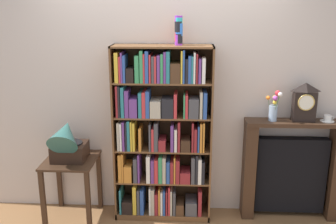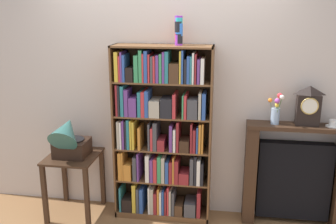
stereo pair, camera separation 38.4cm
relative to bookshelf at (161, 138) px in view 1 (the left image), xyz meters
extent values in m
cube|color=brown|center=(0.01, -0.14, -0.89)|extent=(7.89, 6.40, 0.02)
cube|color=beige|center=(0.22, 0.20, 0.43)|extent=(4.89, 0.08, 2.61)
cube|color=brown|center=(-0.47, 0.01, 0.03)|extent=(0.02, 0.31, 1.81)
cube|color=brown|center=(0.50, 0.01, 0.03)|extent=(0.02, 0.31, 1.81)
cube|color=#4C311C|center=(0.01, 0.16, 0.03)|extent=(0.99, 0.01, 1.81)
cube|color=brown|center=(0.01, 0.01, 0.92)|extent=(0.99, 0.31, 0.02)
cube|color=brown|center=(0.01, 0.01, -0.85)|extent=(0.99, 0.31, 0.06)
cube|color=teal|center=(-0.43, -0.02, -0.68)|extent=(0.02, 0.23, 0.27)
cube|color=black|center=(-0.36, -0.04, -0.75)|extent=(0.11, 0.18, 0.14)
cube|color=gold|center=(-0.28, -0.03, -0.66)|extent=(0.04, 0.21, 0.31)
cube|color=#424247|center=(-0.24, -0.02, -0.68)|extent=(0.03, 0.23, 0.27)
cube|color=#2D519E|center=(-0.20, -0.01, -0.68)|extent=(0.04, 0.25, 0.27)
cube|color=white|center=(-0.12, -0.02, -0.67)|extent=(0.02, 0.24, 0.30)
cube|color=#B2A893|center=(-0.09, -0.03, -0.68)|extent=(0.03, 0.20, 0.28)
cube|color=maroon|center=(-0.05, -0.01, -0.70)|extent=(0.03, 0.26, 0.24)
cube|color=orange|center=(-0.02, -0.01, -0.68)|extent=(0.02, 0.24, 0.29)
cube|color=white|center=(0.01, -0.03, -0.69)|extent=(0.02, 0.22, 0.26)
cube|color=#2D519E|center=(0.03, -0.01, -0.68)|extent=(0.02, 0.24, 0.27)
cube|color=maroon|center=(0.06, -0.03, -0.69)|extent=(0.02, 0.20, 0.27)
cube|color=#C63338|center=(0.08, -0.01, -0.66)|extent=(0.02, 0.25, 0.31)
cube|color=#B2A893|center=(0.11, -0.03, -0.68)|extent=(0.02, 0.21, 0.28)
cube|color=#424247|center=(0.14, -0.03, -0.69)|extent=(0.03, 0.21, 0.26)
cube|color=#472D1C|center=(0.20, -0.02, -0.76)|extent=(0.08, 0.23, 0.12)
cube|color=#424247|center=(0.31, -0.02, -0.75)|extent=(0.12, 0.23, 0.15)
cube|color=maroon|center=(0.40, 0.00, -0.68)|extent=(0.04, 0.26, 0.28)
cube|color=brown|center=(0.01, 0.01, -0.46)|extent=(0.95, 0.29, 0.02)
cube|color=orange|center=(-0.42, -0.03, -0.31)|extent=(0.03, 0.21, 0.30)
cube|color=orange|center=(-0.39, -0.03, -0.30)|extent=(0.02, 0.21, 0.31)
cube|color=orange|center=(-0.34, -0.03, -0.37)|extent=(0.08, 0.22, 0.18)
cube|color=#424247|center=(-0.26, -0.01, -0.33)|extent=(0.04, 0.24, 0.26)
cube|color=#663884|center=(-0.23, -0.01, -0.30)|extent=(0.02, 0.24, 0.30)
cube|color=white|center=(-0.13, -0.01, -0.31)|extent=(0.04, 0.25, 0.29)
cube|color=#663884|center=(-0.09, -0.03, -0.33)|extent=(0.03, 0.21, 0.25)
cube|color=#C63338|center=(-0.05, -0.03, -0.33)|extent=(0.04, 0.21, 0.25)
cube|color=#388E56|center=(-0.01, -0.02, -0.31)|extent=(0.04, 0.22, 0.28)
cube|color=#B2A893|center=(0.03, -0.03, -0.32)|extent=(0.03, 0.21, 0.27)
cube|color=#2D519E|center=(0.07, -0.01, -0.34)|extent=(0.03, 0.25, 0.23)
cube|color=maroon|center=(0.11, -0.02, -0.34)|extent=(0.03, 0.23, 0.23)
cube|color=orange|center=(0.14, -0.02, -0.31)|extent=(0.02, 0.22, 0.28)
cube|color=maroon|center=(0.17, -0.02, -0.33)|extent=(0.04, 0.23, 0.25)
cube|color=maroon|center=(0.25, -0.03, -0.39)|extent=(0.10, 0.21, 0.12)
cube|color=#424247|center=(0.33, -0.02, -0.31)|extent=(0.04, 0.23, 0.28)
cube|color=black|center=(0.36, -0.03, -0.30)|extent=(0.02, 0.20, 0.31)
cube|color=white|center=(0.39, -0.02, -0.32)|extent=(0.03, 0.24, 0.27)
cube|color=black|center=(0.43, -0.02, -0.34)|extent=(0.03, 0.22, 0.24)
cube|color=brown|center=(0.01, 0.01, -0.12)|extent=(0.95, 0.29, 0.02)
cube|color=#B2A893|center=(-0.42, -0.03, 0.04)|extent=(0.03, 0.21, 0.29)
cube|color=white|center=(-0.40, -0.03, 0.03)|extent=(0.02, 0.22, 0.28)
cube|color=#663884|center=(-0.37, -0.03, 0.04)|extent=(0.02, 0.22, 0.30)
cube|color=black|center=(-0.35, -0.03, 0.04)|extent=(0.02, 0.21, 0.30)
cube|color=teal|center=(-0.32, -0.01, 0.05)|extent=(0.03, 0.24, 0.31)
cube|color=gold|center=(-0.29, 0.00, 0.04)|extent=(0.02, 0.26, 0.30)
cube|color=gold|center=(-0.27, -0.01, 0.04)|extent=(0.02, 0.24, 0.29)
cube|color=orange|center=(-0.21, -0.03, 0.01)|extent=(0.03, 0.21, 0.23)
cube|color=#424247|center=(-0.11, -0.01, 0.03)|extent=(0.02, 0.25, 0.28)
cube|color=#C63338|center=(-0.08, -0.02, 0.01)|extent=(0.02, 0.23, 0.23)
cube|color=#424247|center=(-0.05, -0.01, 0.04)|extent=(0.04, 0.25, 0.29)
cube|color=maroon|center=(0.01, -0.03, -0.05)|extent=(0.07, 0.21, 0.12)
cube|color=#663884|center=(0.11, -0.03, 0.03)|extent=(0.03, 0.21, 0.27)
cube|color=white|center=(0.15, -0.02, 0.01)|extent=(0.03, 0.22, 0.23)
cube|color=maroon|center=(0.18, -0.01, 0.05)|extent=(0.02, 0.25, 0.31)
cube|color=#382316|center=(0.25, -0.04, -0.05)|extent=(0.09, 0.19, 0.12)
cube|color=maroon|center=(0.32, 0.00, 0.04)|extent=(0.02, 0.26, 0.30)
cube|color=maroon|center=(0.34, -0.02, 0.01)|extent=(0.03, 0.22, 0.24)
cube|color=#2D519E|center=(0.37, -0.01, 0.03)|extent=(0.02, 0.26, 0.27)
cube|color=orange|center=(0.40, 0.00, 0.04)|extent=(0.02, 0.26, 0.29)
cube|color=orange|center=(0.42, -0.03, 0.04)|extent=(0.02, 0.20, 0.30)
cube|color=brown|center=(0.01, 0.01, 0.23)|extent=(0.95, 0.29, 0.02)
cube|color=maroon|center=(-0.43, -0.01, 0.40)|extent=(0.02, 0.24, 0.31)
cube|color=black|center=(-0.40, -0.01, 0.40)|extent=(0.02, 0.25, 0.31)
cube|color=teal|center=(-0.37, -0.01, 0.39)|extent=(0.03, 0.25, 0.30)
cube|color=#663884|center=(-0.33, -0.03, 0.37)|extent=(0.04, 0.20, 0.27)
cube|color=#663884|center=(-0.27, -0.03, 0.33)|extent=(0.08, 0.21, 0.19)
cube|color=teal|center=(-0.20, -0.01, 0.36)|extent=(0.03, 0.25, 0.25)
cube|color=#C63338|center=(-0.16, -0.01, 0.37)|extent=(0.03, 0.26, 0.25)
cube|color=#2D519E|center=(-0.13, -0.01, 0.37)|extent=(0.04, 0.24, 0.26)
cube|color=#B2A893|center=(-0.05, -0.01, 0.32)|extent=(0.10, 0.24, 0.17)
cube|color=black|center=(0.07, -0.04, 0.34)|extent=(0.11, 0.19, 0.19)
cube|color=#C63338|center=(0.14, -0.01, 0.36)|extent=(0.03, 0.25, 0.24)
cube|color=#388E56|center=(0.23, 0.00, 0.35)|extent=(0.02, 0.26, 0.23)
cube|color=#C63338|center=(0.25, -0.01, 0.36)|extent=(0.03, 0.25, 0.23)
cube|color=#424247|center=(0.32, -0.03, 0.34)|extent=(0.10, 0.20, 0.19)
cube|color=#B2A893|center=(0.39, -0.01, 0.37)|extent=(0.03, 0.24, 0.26)
cube|color=#2D519E|center=(0.43, -0.01, 0.37)|extent=(0.04, 0.24, 0.26)
cube|color=brown|center=(0.01, 0.01, 0.58)|extent=(0.95, 0.29, 0.02)
cube|color=gold|center=(-0.42, -0.03, 0.73)|extent=(0.04, 0.21, 0.29)
cube|color=#C63338|center=(-0.39, -0.03, 0.71)|extent=(0.02, 0.20, 0.25)
cube|color=#663884|center=(-0.37, -0.01, 0.73)|extent=(0.02, 0.25, 0.29)
cube|color=#2D519E|center=(-0.35, -0.02, 0.72)|extent=(0.02, 0.22, 0.26)
cube|color=black|center=(-0.29, -0.02, 0.66)|extent=(0.07, 0.22, 0.14)
cube|color=#388E56|center=(-0.22, -0.02, 0.72)|extent=(0.04, 0.22, 0.26)
cube|color=#388E56|center=(-0.18, 0.00, 0.74)|extent=(0.03, 0.26, 0.31)
cube|color=#C63338|center=(-0.16, -0.02, 0.73)|extent=(0.02, 0.22, 0.28)
cube|color=#2D519E|center=(-0.13, -0.02, 0.74)|extent=(0.03, 0.24, 0.30)
cube|color=#C63338|center=(-0.10, -0.01, 0.72)|extent=(0.02, 0.26, 0.27)
cube|color=#424247|center=(-0.07, -0.01, 0.71)|extent=(0.02, 0.25, 0.25)
cube|color=#C63338|center=(-0.05, -0.03, 0.71)|extent=(0.02, 0.20, 0.25)
cube|color=#663884|center=(-0.02, -0.03, 0.72)|extent=(0.03, 0.21, 0.26)
cube|color=#388E56|center=(0.01, -0.03, 0.72)|extent=(0.02, 0.20, 0.28)
cube|color=#663884|center=(0.04, -0.01, 0.73)|extent=(0.02, 0.26, 0.30)
cube|color=teal|center=(0.07, -0.01, 0.74)|extent=(0.03, 0.24, 0.30)
cube|color=#472D1C|center=(0.14, -0.02, 0.68)|extent=(0.09, 0.23, 0.19)
cube|color=gold|center=(0.20, -0.01, 0.74)|extent=(0.02, 0.24, 0.31)
cube|color=#2D519E|center=(0.22, -0.02, 0.74)|extent=(0.02, 0.24, 0.31)
cube|color=black|center=(0.25, -0.02, 0.70)|extent=(0.02, 0.23, 0.23)
cube|color=#2D519E|center=(0.28, -0.02, 0.72)|extent=(0.03, 0.22, 0.26)
cube|color=teal|center=(0.30, -0.02, 0.72)|extent=(0.02, 0.23, 0.26)
cube|color=white|center=(0.32, 0.00, 0.73)|extent=(0.02, 0.26, 0.29)
cube|color=maroon|center=(0.34, 0.00, 0.73)|extent=(0.02, 0.27, 0.28)
cube|color=#663884|center=(0.37, -0.01, 0.70)|extent=(0.03, 0.25, 0.23)
cube|color=white|center=(0.41, -0.03, 0.71)|extent=(0.03, 0.21, 0.24)
cylinder|color=purple|center=(0.17, 0.03, 0.98)|extent=(0.07, 0.07, 0.10)
cylinder|color=black|center=(0.17, 0.03, 1.00)|extent=(0.07, 0.07, 0.10)
cylinder|color=red|center=(0.17, 0.03, 1.02)|extent=(0.07, 0.07, 0.10)
cylinder|color=red|center=(0.17, 0.03, 1.04)|extent=(0.07, 0.07, 0.10)
cylinder|color=orange|center=(0.17, 0.03, 1.05)|extent=(0.07, 0.07, 0.10)
cylinder|color=blue|center=(0.17, 0.03, 1.07)|extent=(0.07, 0.07, 0.10)
cylinder|color=blue|center=(0.17, 0.02, 1.09)|extent=(0.07, 0.07, 0.10)
cylinder|color=black|center=(0.17, 0.02, 1.11)|extent=(0.07, 0.07, 0.10)
cylinder|color=orange|center=(0.17, 0.03, 1.12)|extent=(0.07, 0.07, 0.10)
cylinder|color=#28B2B7|center=(0.17, 0.03, 1.14)|extent=(0.07, 0.07, 0.10)
cylinder|color=purple|center=(0.17, 0.03, 1.16)|extent=(0.07, 0.07, 0.10)
cube|color=#382316|center=(-0.92, -0.11, -0.22)|extent=(0.51, 0.56, 0.02)
cube|color=#382316|center=(-1.15, -0.36, -0.55)|extent=(0.04, 0.04, 0.65)
cube|color=#382316|center=(-0.70, -0.36, -0.55)|extent=(0.04, 0.04, 0.65)
cube|color=#382316|center=(-1.15, 0.13, -0.55)|extent=(0.04, 0.04, 0.65)
cube|color=#382316|center=(-0.70, 0.13, -0.55)|extent=(0.04, 0.04, 0.65)
cube|color=black|center=(-0.92, -0.11, -0.12)|extent=(0.33, 0.30, 0.17)
cylinder|color=black|center=(-0.92, -0.11, -0.03)|extent=(0.26, 0.26, 0.01)
cylinder|color=#2D605B|center=(-0.92, -0.16, -0.01)|extent=(0.03, 0.03, 0.06)
cone|color=#2D605B|center=(-0.92, -0.23, 0.10)|extent=(0.30, 0.40, 0.40)
cube|color=#382316|center=(1.35, 0.05, 0.16)|extent=(1.01, 0.23, 0.04)
cube|color=#382316|center=(0.91, 0.05, -0.37)|extent=(0.12, 0.21, 1.02)
cube|color=#382316|center=(1.80, 0.05, -0.37)|extent=(0.12, 0.21, 1.02)
cube|color=black|center=(1.35, 0.08, -0.42)|extent=(0.73, 0.12, 0.82)
cube|color=black|center=(1.42, 0.05, 0.34)|extent=(0.22, 0.11, 0.30)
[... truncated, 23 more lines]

